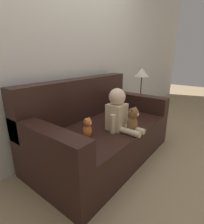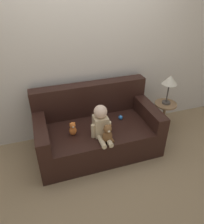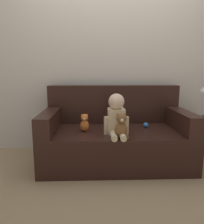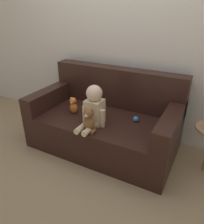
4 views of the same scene
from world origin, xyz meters
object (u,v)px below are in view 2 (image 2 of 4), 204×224
object	(u,v)px
person_baby	(101,123)
side_table	(168,91)
couch	(96,129)
teddy_bear_brown	(107,134)
plush_toy_side	(73,129)
toy_ball	(121,117)

from	to	relation	value
person_baby	side_table	bearing A→B (deg)	15.25
couch	person_baby	distance (m)	0.39
teddy_bear_brown	side_table	xyz separation A→B (m)	(1.10, 0.46, 0.19)
person_baby	teddy_bear_brown	distance (m)	0.17
plush_toy_side	side_table	bearing A→B (deg)	7.42
couch	plush_toy_side	xyz separation A→B (m)	(-0.35, -0.15, 0.19)
side_table	toy_ball	bearing A→B (deg)	-176.18
person_baby	toy_ball	size ratio (longest dim) A/B	7.03
couch	toy_ball	size ratio (longest dim) A/B	27.02
couch	person_baby	world-z (taller)	couch
couch	side_table	world-z (taller)	side_table
teddy_bear_brown	toy_ball	world-z (taller)	teddy_bear_brown
couch	person_baby	xyz separation A→B (m)	(-0.01, -0.27, 0.28)
couch	toy_ball	world-z (taller)	couch
toy_ball	side_table	distance (m)	0.81
person_baby	plush_toy_side	size ratio (longest dim) A/B	2.18
couch	teddy_bear_brown	world-z (taller)	couch
teddy_bear_brown	person_baby	bearing A→B (deg)	102.73
couch	teddy_bear_brown	xyz separation A→B (m)	(0.02, -0.41, 0.21)
plush_toy_side	person_baby	bearing A→B (deg)	-19.20
couch	side_table	distance (m)	1.19
person_baby	plush_toy_side	distance (m)	0.37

